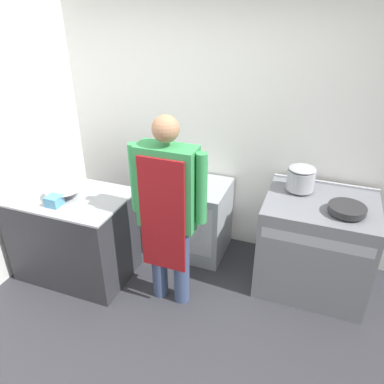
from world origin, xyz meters
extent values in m
plane|color=#2D2D33|center=(0.00, 0.00, 0.00)|extent=(14.00, 14.00, 0.00)
cube|color=white|center=(0.00, 1.72, 1.35)|extent=(8.00, 0.05, 2.70)
cube|color=white|center=(-1.69, 1.00, 1.35)|extent=(0.05, 8.00, 2.70)
cube|color=#2D2D33|center=(-1.06, 0.61, 0.43)|extent=(1.07, 0.68, 0.86)
cube|color=#9EA0A8|center=(-1.06, 0.61, 0.87)|extent=(1.11, 0.71, 0.02)
cube|color=slate|center=(1.14, 1.25, 0.45)|extent=(0.96, 0.80, 0.91)
cube|color=#9EA0A8|center=(1.14, 0.86, 0.74)|extent=(0.89, 0.03, 0.10)
cube|color=#9EA0A8|center=(1.14, 1.63, 0.92)|extent=(0.96, 0.03, 0.02)
cube|color=#93999E|center=(-0.11, 1.38, 0.40)|extent=(0.70, 0.60, 0.79)
cube|color=silver|center=(-0.11, 1.09, 0.44)|extent=(0.59, 0.02, 0.56)
cylinder|color=#38476B|center=(-0.16, 0.60, 0.40)|extent=(0.14, 0.14, 0.80)
cylinder|color=#38476B|center=(0.06, 0.60, 0.40)|extent=(0.14, 0.14, 0.80)
cube|color=#338C4C|center=(-0.05, 0.60, 1.15)|extent=(0.48, 0.22, 0.70)
cube|color=maroon|center=(-0.05, 0.48, 0.94)|extent=(0.38, 0.02, 1.00)
cylinder|color=#338C4C|center=(-0.33, 0.60, 1.19)|extent=(0.09, 0.09, 0.59)
cylinder|color=#338C4C|center=(0.24, 0.60, 1.19)|extent=(0.09, 0.09, 0.59)
sphere|color=#9E7051|center=(-0.05, 0.60, 1.63)|extent=(0.21, 0.21, 0.21)
cone|color=#9EA0A8|center=(-1.07, 0.57, 0.92)|extent=(0.33, 0.33, 0.08)
cube|color=teal|center=(-1.05, 0.41, 0.93)|extent=(0.12, 0.12, 0.09)
cylinder|color=#9EA0A8|center=(0.92, 1.38, 1.02)|extent=(0.25, 0.25, 0.19)
ellipsoid|color=#9EA0A8|center=(0.92, 1.38, 1.13)|extent=(0.24, 0.24, 0.04)
cylinder|color=#262628|center=(1.33, 1.11, 0.95)|extent=(0.31, 0.31, 0.05)
camera|label=1|loc=(1.06, -1.81, 2.52)|focal=35.00mm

